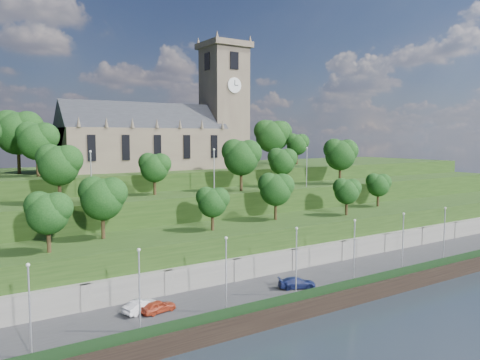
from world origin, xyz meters
TOP-DOWN VIEW (x-y plane):
  - ground at (0.00, 0.00)m, footprint 320.00×320.00m
  - promenade at (0.00, 6.00)m, footprint 160.00×12.00m
  - quay_wall at (0.00, -0.05)m, footprint 160.00×0.50m
  - fence at (0.00, 0.60)m, footprint 160.00×0.10m
  - retaining_wall at (0.00, 11.97)m, footprint 160.00×2.10m
  - embankment_lower at (0.00, 18.00)m, footprint 160.00×12.00m
  - embankment_upper at (0.00, 29.00)m, footprint 160.00×10.00m
  - hilltop at (0.00, 50.00)m, footprint 160.00×32.00m
  - church at (0.79, 45.98)m, footprint 38.60×12.35m
  - trees_lower at (-2.48, 18.28)m, footprint 65.69×9.14m
  - trees_upper at (5.86, 27.85)m, footprint 60.02×8.33m
  - trees_hilltop at (-1.96, 44.99)m, footprint 72.12×16.46m
  - lamp_posts_promenade at (-2.00, 2.50)m, footprint 60.36×0.36m
  - lamp_posts_upper at (0.00, 26.00)m, footprint 40.36×0.36m
  - car_left at (-18.42, 6.32)m, footprint 4.16×2.18m
  - car_middle at (-19.96, 7.41)m, footprint 4.59×2.74m
  - car_right at (-0.22, 4.46)m, footprint 5.20×3.77m

SIDE VIEW (x-z plane):
  - ground at x=0.00m, z-range 0.00..0.00m
  - promenade at x=0.00m, z-range 0.00..2.00m
  - quay_wall at x=0.00m, z-range 0.00..2.20m
  - retaining_wall at x=0.00m, z-range 0.00..5.00m
  - fence at x=0.00m, z-range 2.00..3.20m
  - car_left at x=-18.42m, z-range 2.00..3.35m
  - car_right at x=-0.22m, z-range 2.00..3.40m
  - car_middle at x=-19.96m, z-range 2.00..3.43m
  - embankment_lower at x=0.00m, z-range 0.00..8.00m
  - embankment_upper at x=0.00m, z-range 0.00..12.00m
  - lamp_posts_promenade at x=-2.00m, z-range 2.62..11.08m
  - hilltop at x=0.00m, z-range 0.00..15.00m
  - trees_lower at x=-2.48m, z-range 8.81..17.04m
  - lamp_posts_upper at x=0.00m, z-range 12.60..20.09m
  - trees_upper at x=5.86m, z-range 13.19..22.25m
  - trees_hilltop at x=-1.96m, z-range 16.31..27.30m
  - church at x=0.79m, z-range 8.72..36.32m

